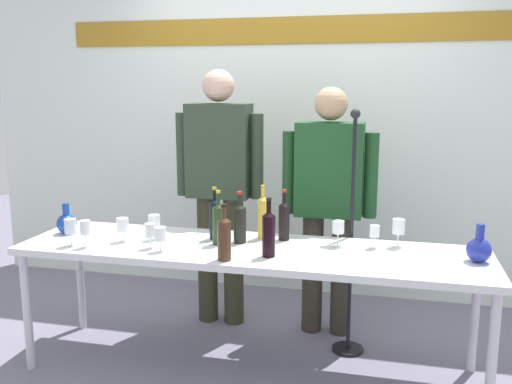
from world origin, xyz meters
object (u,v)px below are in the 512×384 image
Objects in this scene: decanter_blue_left at (67,223)px; wine_bottle_5 at (284,219)px; display_table at (250,256)px; wine_bottle_2 at (269,232)px; wine_glass_left_5 at (160,234)px; microphone_stand at (350,274)px; wine_glass_left_2 at (154,222)px; wine_glass_right_0 at (398,227)px; wine_bottle_0 at (263,216)px; wine_bottle_1 at (219,222)px; wine_glass_right_2 at (338,228)px; wine_glass_left_4 at (150,231)px; wine_glass_left_0 at (70,227)px; wine_bottle_6 at (240,221)px; wine_glass_right_1 at (375,232)px; wine_glass_left_1 at (123,225)px; presenter_left at (220,180)px; decanter_blue_right at (479,249)px; wine_glass_left_3 at (85,228)px; presenter_right at (329,196)px; wine_bottle_3 at (215,218)px; wine_bottle_4 at (224,237)px.

decanter_blue_left is 1.37m from wine_bottle_5.
wine_bottle_2 reaches higher than display_table.
microphone_stand is at bearing 29.42° from wine_glass_left_5.
wine_glass_left_2 is 1.44m from wine_glass_right_0.
wine_bottle_2 is (0.11, -0.35, -0.00)m from wine_bottle_0.
wine_glass_right_2 is at bearing 9.94° from wine_bottle_1.
wine_glass_left_4 is (0.05, -0.18, -0.01)m from wine_glass_left_2.
wine_glass_left_0 is 1.71m from microphone_stand.
wine_bottle_5 reaches higher than wine_glass_left_0.
decanter_blue_left is 1.11m from wine_bottle_6.
microphone_stand is (0.06, 0.24, -0.35)m from wine_glass_right_2.
wine_glass_left_4 is at bearing 7.57° from wine_glass_left_0.
wine_glass_right_1 is (1.30, 0.13, -0.02)m from wine_glass_left_2.
wine_bottle_2 is at bearing 3.58° from wine_glass_left_0.
wine_glass_right_0 is (0.91, 0.13, -0.01)m from wine_bottle_6.
wine_glass_left_1 is at bearing -11.24° from decanter_blue_left.
wine_bottle_5 reaches higher than wine_glass_left_5.
microphone_stand is at bearing 18.41° from wine_glass_left_1.
wine_glass_right_2 is (1.09, 0.12, 0.00)m from wine_glass_left_2.
microphone_stand is at bearing 75.19° from wine_glass_right_2.
wine_glass_left_1 is 0.94× the size of wine_glass_left_2.
presenter_left reaches higher than wine_glass_right_0.
decanter_blue_right is 1.46× the size of wine_glass_left_5.
wine_glass_right_0 is at bearing 155.42° from decanter_blue_right.
decanter_blue_left is 0.76m from wine_glass_left_5.
wine_bottle_5 reaches higher than wine_glass_left_3.
wine_glass_right_2 is (1.41, 0.36, -0.00)m from wine_glass_left_3.
presenter_right is at bearing 102.65° from wine_glass_right_2.
wine_bottle_2 is 0.48m from wine_bottle_3.
wine_bottle_2 reaches higher than wine_bottle_4.
wine_bottle_3 is at bearing 24.07° from wine_glass_left_0.
wine_glass_right_1 is at bearing 166.81° from decanter_blue_right.
wine_bottle_6 is at bearing 20.18° from wine_glass_left_3.
presenter_right reaches higher than wine_bottle_0.
decanter_blue_left reaches higher than wine_glass_right_1.
decanter_blue_left is 0.12× the size of presenter_right.
display_table is 8.73× the size of wine_bottle_6.
wine_glass_left_0 is at bearing -160.46° from wine_bottle_5.
wine_bottle_1 is 0.91m from microphone_stand.
decanter_blue_right is 1.72m from wine_glass_left_5.
decanter_blue_right is at bearing -8.89° from wine_glass_right_2.
wine_bottle_1 is 0.69m from wine_glass_right_2.
wine_bottle_2 is at bearing -171.42° from decanter_blue_right.
wine_glass_right_2 is (0.57, 0.06, -0.02)m from wine_bottle_6.
wine_bottle_3 is 2.10× the size of wine_glass_right_2.
wine_bottle_3 reaches higher than wine_bottle_4.
wine_glass_left_3 is (-0.67, -0.35, -0.02)m from wine_bottle_3.
wine_glass_left_0 is (-2.26, -0.24, 0.04)m from decanter_blue_right.
presenter_right reaches higher than microphone_stand.
wine_glass_left_5 is at bearing -17.01° from decanter_blue_left.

